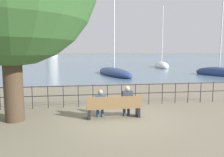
{
  "coord_description": "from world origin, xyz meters",
  "views": [
    {
      "loc": [
        -1.39,
        -8.41,
        2.62
      ],
      "look_at": [
        0.0,
        0.5,
        1.52
      ],
      "focal_mm": 35.0,
      "sensor_mm": 36.0,
      "label": 1
    }
  ],
  "objects_px": {
    "park_bench": "(114,107)",
    "seated_person_left": "(100,102)",
    "sailboat_3": "(162,66)",
    "harbor_lighthouse": "(51,30)",
    "sailboat_1": "(114,73)",
    "sailboat_2": "(219,72)",
    "seated_person_right": "(127,100)"
  },
  "relations": [
    {
      "from": "park_bench",
      "to": "sailboat_1",
      "type": "xyz_separation_m",
      "value": [
        2.69,
        16.28,
        -0.17
      ]
    },
    {
      "from": "park_bench",
      "to": "sailboat_1",
      "type": "bearing_deg",
      "value": 80.6
    },
    {
      "from": "sailboat_2",
      "to": "seated_person_left",
      "type": "bearing_deg",
      "value": -159.76
    },
    {
      "from": "seated_person_left",
      "to": "harbor_lighthouse",
      "type": "height_order",
      "value": "harbor_lighthouse"
    },
    {
      "from": "sailboat_1",
      "to": "sailboat_3",
      "type": "distance_m",
      "value": 14.51
    },
    {
      "from": "sailboat_1",
      "to": "sailboat_2",
      "type": "distance_m",
      "value": 11.72
    },
    {
      "from": "sailboat_2",
      "to": "sailboat_3",
      "type": "xyz_separation_m",
      "value": [
        -1.52,
        13.14,
        -0.02
      ]
    },
    {
      "from": "seated_person_left",
      "to": "sailboat_1",
      "type": "height_order",
      "value": "sailboat_1"
    },
    {
      "from": "sailboat_1",
      "to": "sailboat_2",
      "type": "height_order",
      "value": "sailboat_2"
    },
    {
      "from": "park_bench",
      "to": "harbor_lighthouse",
      "type": "relative_size",
      "value": 0.07
    },
    {
      "from": "seated_person_right",
      "to": "seated_person_left",
      "type": "bearing_deg",
      "value": 179.77
    },
    {
      "from": "sailboat_2",
      "to": "harbor_lighthouse",
      "type": "relative_size",
      "value": 0.41
    },
    {
      "from": "sailboat_2",
      "to": "seated_person_right",
      "type": "bearing_deg",
      "value": -157.54
    },
    {
      "from": "seated_person_right",
      "to": "sailboat_2",
      "type": "relative_size",
      "value": 0.11
    },
    {
      "from": "seated_person_left",
      "to": "sailboat_1",
      "type": "distance_m",
      "value": 16.52
    },
    {
      "from": "park_bench",
      "to": "seated_person_left",
      "type": "distance_m",
      "value": 0.58
    },
    {
      "from": "sailboat_2",
      "to": "sailboat_3",
      "type": "bearing_deg",
      "value": 73.95
    },
    {
      "from": "sailboat_2",
      "to": "park_bench",
      "type": "bearing_deg",
      "value": -158.5
    },
    {
      "from": "sailboat_2",
      "to": "harbor_lighthouse",
      "type": "height_order",
      "value": "harbor_lighthouse"
    },
    {
      "from": "sailboat_1",
      "to": "sailboat_2",
      "type": "bearing_deg",
      "value": -23.35
    },
    {
      "from": "sailboat_3",
      "to": "seated_person_right",
      "type": "bearing_deg",
      "value": -104.05
    },
    {
      "from": "sailboat_2",
      "to": "harbor_lighthouse",
      "type": "bearing_deg",
      "value": 84.17
    },
    {
      "from": "seated_person_right",
      "to": "sailboat_3",
      "type": "bearing_deg",
      "value": 65.74
    },
    {
      "from": "harbor_lighthouse",
      "to": "seated_person_right",
      "type": "bearing_deg",
      "value": -81.99
    },
    {
      "from": "park_bench",
      "to": "sailboat_3",
      "type": "relative_size",
      "value": 0.21
    },
    {
      "from": "seated_person_left",
      "to": "sailboat_1",
      "type": "bearing_deg",
      "value": 78.69
    },
    {
      "from": "harbor_lighthouse",
      "to": "sailboat_2",
      "type": "bearing_deg",
      "value": -73.17
    },
    {
      "from": "seated_person_left",
      "to": "sailboat_3",
      "type": "xyz_separation_m",
      "value": [
        13.16,
        26.78,
        -0.3
      ]
    },
    {
      "from": "sailboat_3",
      "to": "sailboat_2",
      "type": "bearing_deg",
      "value": -73.18
    },
    {
      "from": "park_bench",
      "to": "seated_person_right",
      "type": "height_order",
      "value": "seated_person_right"
    },
    {
      "from": "sailboat_2",
      "to": "sailboat_1",
      "type": "bearing_deg",
      "value": 144.79
    },
    {
      "from": "park_bench",
      "to": "harbor_lighthouse",
      "type": "height_order",
      "value": "harbor_lighthouse"
    }
  ]
}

